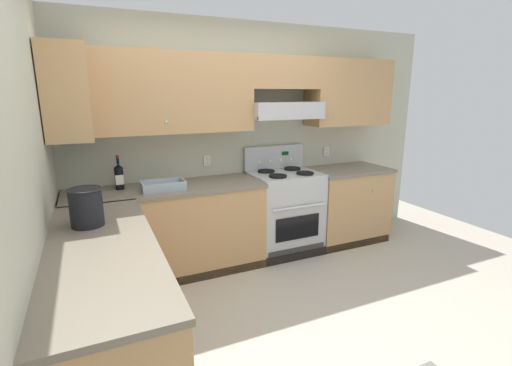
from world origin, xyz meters
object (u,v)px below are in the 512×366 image
Objects in this scene: bowl at (163,187)px; bucket at (86,206)px; wine_bottle at (119,176)px; stove at (285,211)px.

bowl is 1.01m from bucket.
bowl is (0.37, -0.18, -0.10)m from wine_bottle.
wine_bottle is at bearing 177.10° from stove.
bucket is at bearing -130.81° from bowl.
wine_bottle reaches higher than bowl.
stove is 3.01× the size of bowl.
wine_bottle is 0.99m from bucket.
stove reaches higher than bowl.
stove is at bearing 3.91° from bowl.
stove reaches higher than bucket.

